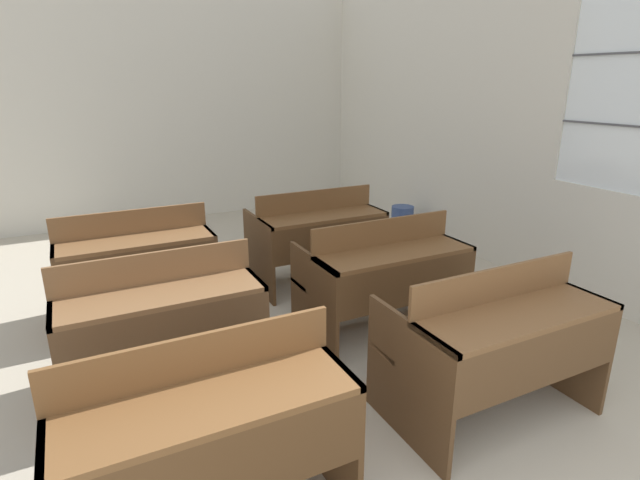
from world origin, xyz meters
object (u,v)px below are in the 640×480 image
Objects in this scene: bench_front_left at (205,429)px; bench_second_left at (161,319)px; bench_third_right at (317,235)px; wastepaper_bin at (402,222)px; bench_third_left at (137,262)px; bench_front_right at (495,340)px; bench_second_right at (384,275)px.

bench_second_left is at bearing 89.25° from bench_front_left.
wastepaper_bin is (1.57, 0.82, -0.28)m from bench_third_right.
bench_front_left is 1.00× the size of bench_third_right.
bench_third_left is at bearing 89.68° from bench_second_left.
bench_front_right is (1.62, 0.01, 0.00)m from bench_front_left.
bench_front_left is at bearing -136.40° from wastepaper_bin.
bench_front_left and bench_second_left have the same top height.
bench_second_left is at bearing -90.32° from bench_third_left.
wastepaper_bin is at bearing 50.87° from bench_second_right.
bench_second_left is 1.00× the size of bench_third_right.
bench_front_left is 1.00× the size of bench_front_right.
bench_front_right is 1.00× the size of bench_second_left.
bench_front_right is 2.19m from bench_third_right.
bench_second_left is at bearing -148.62° from wastepaper_bin.
bench_third_left is (0.02, 2.20, 0.00)m from bench_front_left.
bench_third_right is (-0.01, 2.19, 0.00)m from bench_front_right.
bench_front_right is at bearing -89.75° from bench_third_right.
bench_third_right is at bearing 0.17° from bench_third_left.
bench_front_right is 1.09m from bench_second_right.
bench_front_right and bench_third_right have the same top height.
bench_third_right is (0.00, 1.11, 0.00)m from bench_second_right.
bench_front_right is 1.94m from bench_second_left.
bench_third_right is (1.59, 0.00, 0.00)m from bench_third_left.
bench_second_right is at bearing -90.03° from bench_third_right.
bench_front_right is 1.00× the size of bench_third_right.
bench_second_right is (1.60, 0.00, 0.00)m from bench_second_left.
bench_second_right is 1.93m from bench_third_left.
bench_front_left is 1.00× the size of bench_second_left.
bench_third_right is at bearing 53.84° from bench_front_left.
wastepaper_bin is (3.16, 0.83, -0.28)m from bench_third_left.
bench_front_left is 3.03× the size of wastepaper_bin.
bench_third_left is (-1.59, 1.10, 0.00)m from bench_second_right.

